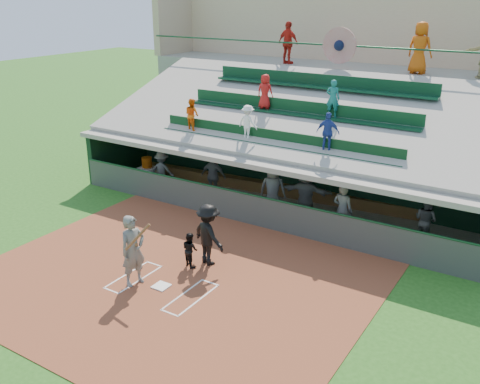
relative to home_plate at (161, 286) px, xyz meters
The scene contains 21 objects.
ground 0.04m from the home_plate, ahead, with size 100.00×100.00×0.00m, color #235819.
dirt_slab 0.50m from the home_plate, 90.00° to the left, with size 11.00×9.00×0.02m, color brown.
home_plate is the anchor object (origin of this frame).
batters_box_chalk 0.01m from the home_plate, ahead, with size 2.65×1.85×0.01m.
dugout_floor 6.75m from the home_plate, 90.00° to the left, with size 16.00×3.50×0.04m, color gray.
concourse_slab 13.69m from the home_plate, 90.00° to the left, with size 20.00×3.00×4.60m, color gray.
grandstand 10.75m from the home_plate, 90.03° to the left, with size 20.40×10.40×7.80m.
batter_at_plate 1.27m from the home_plate, 162.30° to the right, with size 0.95×0.84×2.04m.
catcher 1.52m from the home_plate, 92.19° to the left, with size 0.52×0.40×1.06m, color black.
home_umpire 2.09m from the home_plate, 79.95° to the left, with size 1.22×0.70×1.89m, color black.
dugout_bench 8.15m from the home_plate, 89.10° to the left, with size 14.46×0.43×0.43m, color olive.
white_table 8.84m from the home_plate, 133.28° to the left, with size 0.77×0.57×0.67m, color silver.
water_cooler 8.91m from the home_plate, 133.57° to the left, with size 0.43×0.43×0.43m, color #CC540C.
dugout_player_a 7.88m from the home_plate, 129.40° to the left, with size 1.04×0.60×1.62m, color #545752.
dugout_player_b 7.01m from the home_plate, 112.57° to the left, with size 1.05×0.44×1.79m, color #5A5C57.
dugout_player_c 6.22m from the home_plate, 88.70° to the left, with size 0.95×0.62×1.93m, color #5B5E59.
dugout_player_d 6.56m from the home_plate, 77.87° to the left, with size 1.83×0.58×1.97m, color #5E615B.
dugout_player_e 6.48m from the home_plate, 62.03° to the left, with size 0.68×0.45×1.87m, color #565954.
dugout_player_f 8.65m from the home_plate, 50.72° to the left, with size 0.78×0.61×1.61m, color #575A55.
concourse_staff_a 13.99m from the home_plate, 102.17° to the left, with size 1.10×0.46×1.88m, color red.
concourse_staff_b 14.10m from the home_plate, 75.78° to the left, with size 0.99×0.65×2.03m, color #C8500B.
Camera 1 is at (8.76, -9.84, 7.71)m, focal length 40.00 mm.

